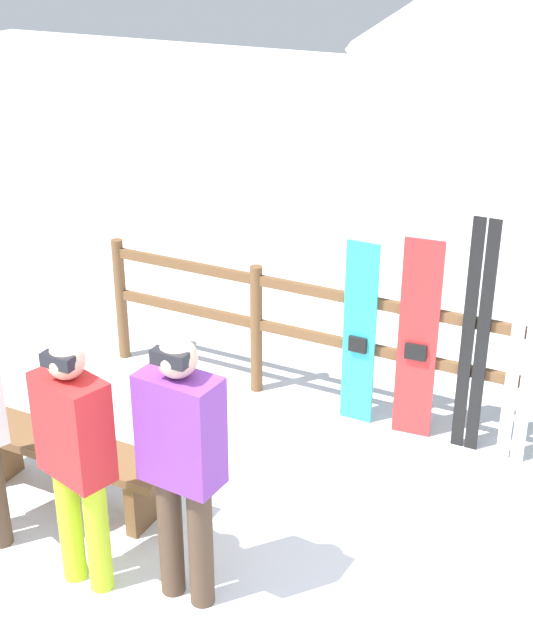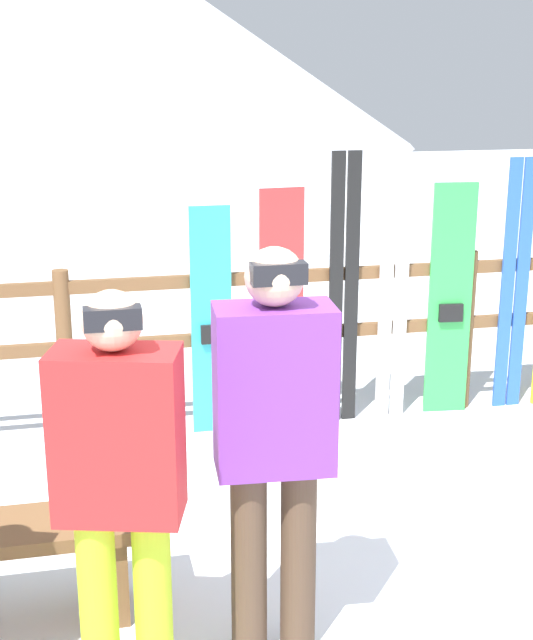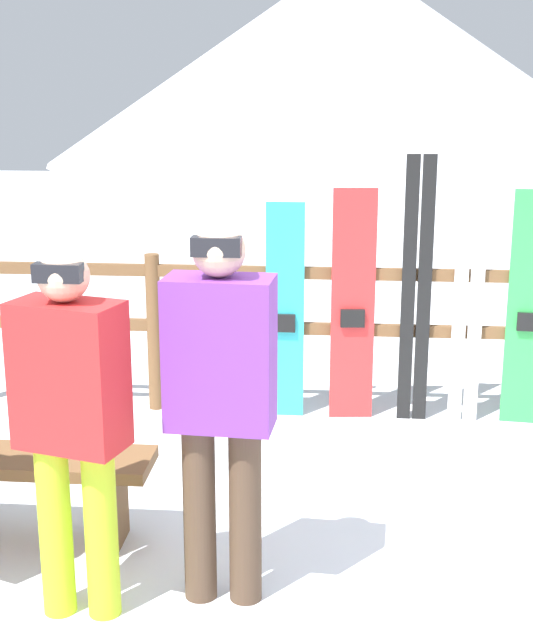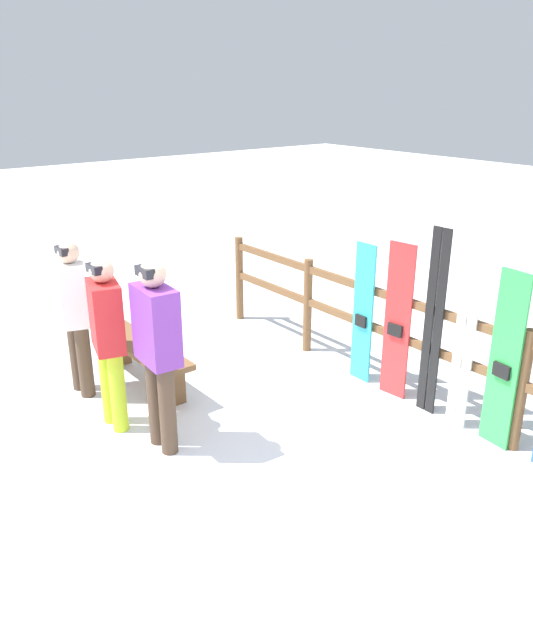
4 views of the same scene
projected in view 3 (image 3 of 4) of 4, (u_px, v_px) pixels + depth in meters
name	position (u px, v px, depth m)	size (l,w,h in m)	color
ground_plane	(346.00, 582.00, 4.08)	(40.00, 40.00, 0.00)	white
mountain_backdrop	(348.00, 59.00, 26.63)	(18.00, 18.00, 6.00)	silver
fence	(348.00, 322.00, 6.02)	(5.45, 0.10, 1.10)	brown
person_red	(71.00, 413.00, 3.62)	(0.49, 0.35, 1.59)	#B7D826
person_purple	(221.00, 391.00, 3.72)	(0.46, 0.27, 1.67)	#4C3828
snowboard_cyan	(285.00, 312.00, 5.98)	(0.26, 0.06, 1.47)	#2DBFCC
snowboard_red	(353.00, 307.00, 5.93)	(0.29, 0.08, 1.57)	red
ski_pair_black	(416.00, 291.00, 5.87)	(0.20, 0.02, 1.79)	black
ski_pair_white	(468.00, 308.00, 5.87)	(0.20, 0.02, 1.57)	white
snowboard_green	(530.00, 310.00, 5.83)	(0.29, 0.08, 1.57)	green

